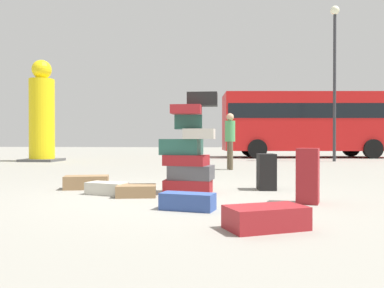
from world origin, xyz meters
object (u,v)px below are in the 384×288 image
Objects in this scene: lamp_post at (335,60)px; suitcase_navy_foreground_near at (188,201)px; suitcase_brown_left_side at (87,182)px; suitcase_brown_foreground_far at (136,191)px; suitcase_tower at (189,153)px; person_bearded_onlooker at (230,136)px; suitcase_maroon_white_trunk at (266,218)px; yellow_dummy_statue at (42,116)px; suitcase_black_upright_blue at (266,172)px; parked_bus at (307,121)px; suitcase_maroon_behind_tower at (308,176)px; suitcase_cream_right_side at (107,188)px.

suitcase_navy_foreground_near is at bearing -112.32° from lamp_post.
suitcase_brown_left_side is 1.39m from suitcase_brown_foreground_far.
suitcase_tower is 0.99× the size of person_bearded_onlooker.
suitcase_maroon_white_trunk is at bearing -11.92° from person_bearded_onlooker.
suitcase_navy_foreground_near is 1.40m from suitcase_brown_foreground_far.
yellow_dummy_statue reaches higher than suitcase_tower.
suitcase_brown_foreground_far is at bearing -56.24° from yellow_dummy_statue.
suitcase_black_upright_blue is 0.94× the size of suitcase_navy_foreground_near.
suitcase_brown_left_side reaches higher than suitcase_navy_foreground_near.
suitcase_brown_left_side is at bearing 179.30° from suitcase_black_upright_blue.
suitcase_tower reaches higher than suitcase_maroon_white_trunk.
suitcase_tower is 2.16× the size of suitcase_brown_left_side.
suitcase_tower reaches higher than suitcase_brown_left_side.
person_bearded_onlooker is (2.53, 4.76, 0.87)m from suitcase_brown_left_side.
lamp_post is (0.38, -3.64, 2.25)m from parked_bus.
suitcase_maroon_behind_tower is 1.80m from suitcase_maroon_white_trunk.
suitcase_maroon_white_trunk is at bearing -67.52° from suitcase_tower.
suitcase_brown_foreground_far is 0.14× the size of yellow_dummy_statue.
suitcase_cream_right_side is at bearing 150.75° from suitcase_brown_foreground_far.
parked_bus reaches higher than suitcase_maroon_white_trunk.
suitcase_brown_left_side is 0.99× the size of suitcase_maroon_white_trunk.
parked_bus is (5.22, 14.01, 1.74)m from suitcase_brown_foreground_far.
suitcase_cream_right_side is at bearing 111.95° from suitcase_maroon_white_trunk.
person_bearded_onlooker is at bearing 87.67° from suitcase_cream_right_side.
suitcase_tower is 2.16× the size of suitcase_maroon_behind_tower.
suitcase_black_upright_blue is 0.38× the size of person_bearded_onlooker.
suitcase_cream_right_side is 0.88m from suitcase_brown_left_side.
suitcase_black_upright_blue reaches higher than suitcase_maroon_white_trunk.
suitcase_maroon_white_trunk is at bearing -107.82° from parked_bus.
suitcase_navy_foreground_near is 0.11× the size of lamp_post.
suitcase_navy_foreground_near is 0.88× the size of suitcase_maroon_behind_tower.
suitcase_maroon_behind_tower is at bearing -19.28° from suitcase_brown_foreground_far.
suitcase_maroon_white_trunk is at bearing -54.74° from yellow_dummy_statue.
suitcase_maroon_behind_tower is (1.59, 0.67, 0.27)m from suitcase_navy_foreground_near.
suitcase_maroon_behind_tower is 6.10m from person_bearded_onlooker.
suitcase_brown_left_side is 0.46× the size of person_bearded_onlooker.
suitcase_maroon_behind_tower is at bearing -106.44° from parked_bus.
suitcase_tower is at bearing 19.56° from suitcase_brown_foreground_far.
person_bearded_onlooker is at bearing 116.84° from suitcase_maroon_behind_tower.
suitcase_navy_foreground_near is (0.14, -1.50, -0.55)m from suitcase_tower.
suitcase_navy_foreground_near is at bearing -23.27° from suitcase_cream_right_side.
suitcase_maroon_white_trunk is (0.88, -0.96, 0.01)m from suitcase_navy_foreground_near.
lamp_post is at bearing 5.09° from yellow_dummy_statue.
suitcase_brown_foreground_far is (-0.91, 1.06, -0.02)m from suitcase_navy_foreground_near.
suitcase_tower is 2.72m from suitcase_maroon_white_trunk.
suitcase_navy_foreground_near is at bearing -111.70° from parked_bus.
suitcase_black_upright_blue is (1.29, 0.59, -0.34)m from suitcase_tower.
yellow_dummy_statue is at bearing 137.52° from suitcase_navy_foreground_near.
suitcase_maroon_white_trunk reaches higher than suitcase_brown_foreground_far.
lamp_post reaches higher than suitcase_brown_left_side.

